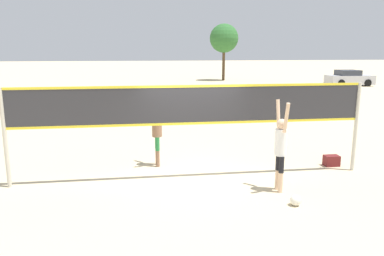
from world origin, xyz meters
The scene contains 8 objects.
ground_plane centered at (0.00, 0.00, 0.00)m, with size 200.00×200.00×0.00m, color beige.
volleyball_net centered at (0.00, 0.00, 1.78)m, with size 8.99×0.10×2.40m.
player_spiker centered at (1.89, -1.17, 1.12)m, with size 0.28×0.70×2.13m.
player_blocker centered at (-0.82, 1.19, 1.10)m, with size 0.28×0.70×2.10m.
volleyball centered at (1.92, -2.04, 0.12)m, with size 0.23×0.23×0.23m.
gear_bag centered at (4.08, 0.45, 0.15)m, with size 0.41×0.28×0.30m.
parked_car_near centered at (17.74, 22.64, 0.65)m, with size 4.07×2.10×1.42m.
tree_left_cluster centered at (7.77, 30.13, 4.36)m, with size 2.99×2.99×5.88m.
Camera 1 is at (-1.33, -9.09, 3.26)m, focal length 35.00 mm.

